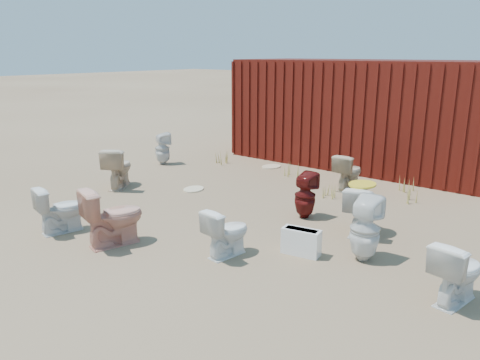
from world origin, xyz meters
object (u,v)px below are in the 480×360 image
Objects in this scene: toilet_back_beige_left at (118,167)px; toilet_back_yellowlid at (361,209)px; toilet_front_pink at (113,216)px; toilet_front_c at (227,232)px; toilet_front_maroon at (305,196)px; toilet_back_beige_right at (348,172)px; toilet_back_a at (162,149)px; shipping_container at (365,113)px; toilet_front_a at (61,209)px; toilet_front_e at (457,272)px; loose_tank at (301,242)px; toilet_back_e at (365,229)px.

toilet_back_beige_left reaches higher than toilet_back_yellowlid.
toilet_front_c is (1.44, 0.71, -0.09)m from toilet_front_pink.
toilet_front_maroon is 1.05× the size of toilet_back_beige_right.
toilet_front_pink is 2.91m from toilet_back_beige_left.
toilet_back_a is 4.45m from toilet_back_beige_right.
shipping_container reaches higher than toilet_back_beige_right.
toilet_front_e is (5.08, 1.53, -0.00)m from toilet_front_a.
toilet_back_beige_left reaches higher than toilet_front_e.
loose_tank is at bearing -131.66° from toilet_front_c.
toilet_front_c reaches higher than loose_tank.
toilet_front_pink is 1.12× the size of toilet_back_yellowlid.
toilet_back_beige_right is at bearing -90.04° from toilet_front_pink.
toilet_back_e is (3.87, 1.90, 0.07)m from toilet_front_a.
toilet_back_beige_right is (3.56, 2.70, -0.05)m from toilet_back_beige_left.
toilet_back_yellowlid is at bearing 66.92° from loose_tank.
shipping_container is 7.32× the size of toilet_front_pink.
toilet_front_e is (2.62, -1.25, -0.02)m from toilet_front_maroon.
toilet_front_a is at bearing 65.41° from toilet_back_beige_right.
toilet_front_pink is 1.03× the size of toilet_back_beige_left.
toilet_front_maroon is at bearing 97.07° from toilet_back_beige_right.
loose_tank is at bearing 107.28° from toilet_back_beige_right.
loose_tank is at bearing 121.07° from toilet_front_maroon.
toilet_back_beige_left is (-3.76, -0.80, 0.03)m from toilet_front_maroon.
toilet_front_e reaches higher than loose_tank.
toilet_front_maroon reaches higher than toilet_back_beige_right.
toilet_front_maroon is 1.67m from toilet_back_e.
shipping_container is 8.13× the size of toilet_front_maroon.
toilet_back_e is at bearing -133.72° from toilet_front_pink.
toilet_back_beige_right is at bearing -62.58° from toilet_back_e.
toilet_front_e is at bearing -174.83° from toilet_back_a.
loose_tank is at bearing 10.51° from toilet_front_e.
toilet_back_beige_right is (1.26, 4.49, -0.06)m from toilet_front_pink.
toilet_front_e is 0.83× the size of toilet_back_e.
toilet_back_beige_left is at bearing 163.76° from loose_tank.
shipping_container is 5.75m from loose_tank.
toilet_back_a is at bearing -24.34° from toilet_back_yellowlid.
toilet_back_beige_right is 2.29m from toilet_back_yellowlid.
toilet_back_beige_left is 1.60× the size of loose_tank.
toilet_front_c is 3.89m from toilet_back_beige_left.
toilet_back_e is at bearing -137.85° from toilet_front_c.
toilet_front_pink is 2.97m from toilet_front_maroon.
toilet_front_e is 1.00× the size of toilet_back_beige_right.
toilet_front_pink is 1.18× the size of toilet_front_e.
toilet_front_c is 1.30× the size of loose_tank.
toilet_front_pink reaches higher than toilet_back_beige_left.
toilet_back_beige_left is (-2.78, -4.96, -0.80)m from shipping_container.
toilet_back_yellowlid is (1.18, -1.96, 0.02)m from toilet_back_beige_right.
shipping_container is 7.16× the size of toilet_back_e.
toilet_back_a reaches higher than toilet_front_maroon.
toilet_front_maroon reaches higher than toilet_front_e.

